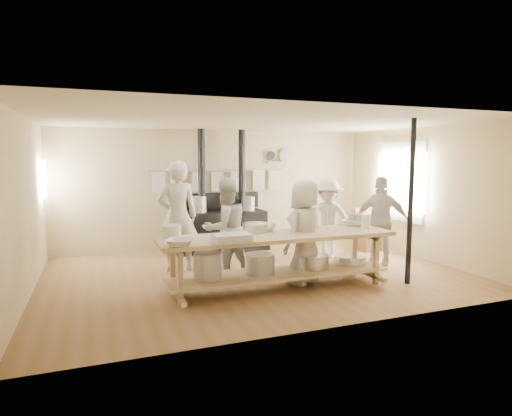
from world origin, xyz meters
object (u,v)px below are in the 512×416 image
at_px(cook_by_window, 328,218).
at_px(cook_center, 305,232).
at_px(cook_far_left, 177,216).
at_px(roasting_pan, 232,238).
at_px(chair, 367,238).
at_px(cook_left, 226,229).
at_px(prep_table, 278,256).
at_px(stove, 223,226).
at_px(cook_right, 381,221).

bearing_deg(cook_by_window, cook_center, -90.32).
bearing_deg(cook_far_left, roasting_pan, 103.77).
bearing_deg(chair, cook_left, -166.70).
xyz_separation_m(prep_table, cook_center, (0.53, 0.15, 0.31)).
relative_size(prep_table, chair, 3.95).
height_order(cook_left, cook_by_window, cook_left).
xyz_separation_m(cook_far_left, cook_left, (0.65, -0.77, -0.14)).
xyz_separation_m(cook_far_left, chair, (4.17, 0.29, -0.70)).
xyz_separation_m(prep_table, cook_left, (-0.57, 0.85, 0.32)).
height_order(prep_table, cook_by_window, cook_by_window).
bearing_deg(chair, stove, 156.02).
distance_m(stove, prep_table, 3.02).
relative_size(cook_far_left, cook_by_window, 1.23).
relative_size(cook_left, cook_right, 1.01).
relative_size(stove, cook_right, 1.57).
distance_m(cook_far_left, roasting_pan, 2.00).
bearing_deg(cook_far_left, chair, -173.50).
bearing_deg(chair, cook_by_window, -168.80).
xyz_separation_m(cook_right, roasting_pan, (-3.23, -1.04, 0.08)).
xyz_separation_m(stove, cook_by_window, (1.78, -1.41, 0.27)).
bearing_deg(cook_by_window, stove, -177.88).
height_order(cook_right, cook_by_window, cook_right).
relative_size(stove, cook_far_left, 1.34).
distance_m(cook_center, chair, 3.05).
bearing_deg(cook_left, stove, -119.10).
height_order(cook_left, roasting_pan, cook_left).
xyz_separation_m(cook_center, roasting_pan, (-1.36, -0.48, 0.08)).
height_order(prep_table, chair, chair).
distance_m(prep_table, cook_far_left, 2.08).
height_order(prep_table, cook_right, cook_right).
distance_m(stove, cook_far_left, 1.91).
xyz_separation_m(cook_far_left, cook_right, (3.62, -0.91, -0.14)).
distance_m(cook_center, cook_by_window, 1.93).
distance_m(stove, roasting_pan, 3.47).
distance_m(cook_center, cook_right, 1.95).
distance_m(cook_right, chair, 1.44).
bearing_deg(cook_far_left, cook_by_window, -177.78).
height_order(stove, chair, stove).
relative_size(cook_far_left, cook_right, 1.17).
height_order(chair, roasting_pan, roasting_pan).
xyz_separation_m(cook_left, cook_by_window, (2.36, 0.76, -0.05)).
distance_m(prep_table, cook_left, 1.07).
distance_m(prep_table, roasting_pan, 0.97).
relative_size(stove, chair, 2.85).
bearing_deg(roasting_pan, cook_left, 77.51).
bearing_deg(cook_by_window, cook_far_left, -139.93).
bearing_deg(cook_center, cook_far_left, -67.70).
bearing_deg(prep_table, roasting_pan, -158.37).
bearing_deg(prep_table, cook_center, 15.83).
height_order(cook_center, cook_right, same).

